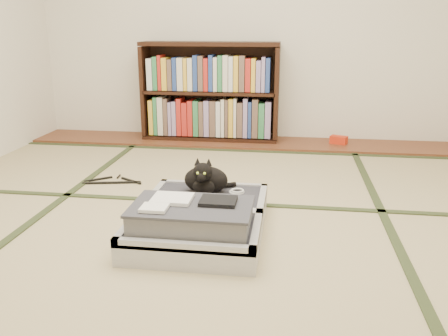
# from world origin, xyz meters

# --- Properties ---
(floor) EXTENTS (4.50, 4.50, 0.00)m
(floor) POSITION_xyz_m (0.00, 0.00, 0.00)
(floor) COLOR tan
(floor) RESTS_ON ground
(wood_strip) EXTENTS (4.00, 0.50, 0.02)m
(wood_strip) POSITION_xyz_m (0.00, 2.00, 0.01)
(wood_strip) COLOR brown
(wood_strip) RESTS_ON ground
(red_item) EXTENTS (0.17, 0.14, 0.07)m
(red_item) POSITION_xyz_m (0.89, 2.03, 0.06)
(red_item) COLOR red
(red_item) RESTS_ON wood_strip
(tatami_borders) EXTENTS (4.00, 4.50, 0.01)m
(tatami_borders) POSITION_xyz_m (0.00, 0.49, 0.00)
(tatami_borders) COLOR #2D381E
(tatami_borders) RESTS_ON ground
(bookcase) EXTENTS (1.29, 0.29, 0.92)m
(bookcase) POSITION_xyz_m (-0.33, 2.07, 0.45)
(bookcase) COLOR black
(bookcase) RESTS_ON wood_strip
(suitcase) EXTENTS (0.67, 0.89, 0.26)m
(suitcase) POSITION_xyz_m (-0.02, -0.08, 0.09)
(suitcase) COLOR #B8B8BD
(suitcase) RESTS_ON floor
(cat) EXTENTS (0.30, 0.30, 0.24)m
(cat) POSITION_xyz_m (-0.04, 0.22, 0.22)
(cat) COLOR black
(cat) RESTS_ON suitcase
(cable_coil) EXTENTS (0.09, 0.09, 0.02)m
(cable_coil) POSITION_xyz_m (0.14, 0.26, 0.14)
(cable_coil) COLOR white
(cable_coil) RESTS_ON suitcase
(hanger) EXTENTS (0.42, 0.23, 0.01)m
(hanger) POSITION_xyz_m (-0.80, 0.71, 0.01)
(hanger) COLOR black
(hanger) RESTS_ON floor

